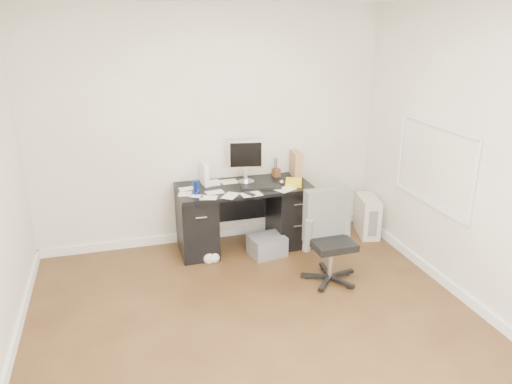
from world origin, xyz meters
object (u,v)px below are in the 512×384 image
pc_tower (368,216)px  wicker_basket (201,232)px  lcd_monitor (246,161)px  desk (244,214)px  keyboard (261,187)px  office_chair (332,238)px

pc_tower → wicker_basket: size_ratio=1.25×
lcd_monitor → pc_tower: 1.69m
wicker_basket → desk: bearing=-12.2°
lcd_monitor → keyboard: (0.11, -0.23, -0.24)m
pc_tower → wicker_basket: (-2.04, 0.19, -0.05)m
lcd_monitor → office_chair: 1.37m
lcd_monitor → office_chair: lcd_monitor is taller
desk → keyboard: keyboard is taller
pc_tower → lcd_monitor: bearing=-174.3°
desk → pc_tower: 1.55m
desk → lcd_monitor: bearing=63.0°
lcd_monitor → pc_tower: lcd_monitor is taller
desk → pc_tower: size_ratio=3.14×
desk → office_chair: bearing=-58.2°
keyboard → pc_tower: (1.38, 0.05, -0.52)m
lcd_monitor → office_chair: size_ratio=0.54×
lcd_monitor → wicker_basket: (-0.55, 0.01, -0.81)m
office_chair → wicker_basket: office_chair is taller
lcd_monitor → wicker_basket: bearing=-171.0°
desk → pc_tower: bearing=-3.2°
desk → lcd_monitor: (0.05, 0.10, 0.60)m
wicker_basket → lcd_monitor: bearing=-0.7°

